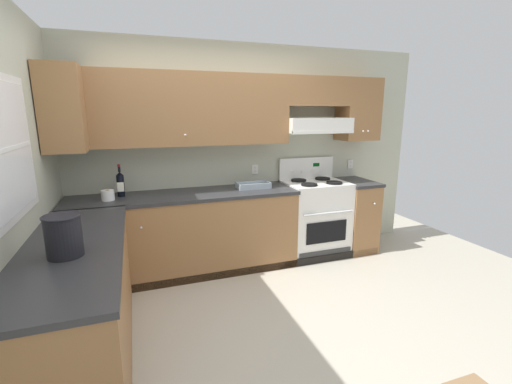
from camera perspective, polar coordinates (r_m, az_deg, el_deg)
The scene contains 10 objects.
ground_plane at distance 3.14m, azimuth -0.94°, elevation -21.42°, with size 7.04×7.04×0.00m, color #B2AA99.
wall_back at distance 4.17m, azimuth -2.57°, elevation 8.96°, with size 4.68×0.57×2.55m.
wall_left at distance 2.83m, azimuth -35.10°, elevation 1.89°, with size 0.47×4.00×2.55m.
counter_back_run at distance 4.01m, azimuth -6.83°, elevation -6.35°, with size 3.60×0.65×0.91m.
counter_left_run at distance 2.82m, azimuth -26.82°, elevation -16.47°, with size 0.63×1.91×0.91m.
stove at distance 4.45m, azimuth 9.62°, elevation -4.10°, with size 0.76×0.62×1.20m.
wine_bottle at distance 3.88m, azimuth -21.37°, elevation 1.32°, with size 0.08×0.08×0.34m.
bowl at distance 4.03m, azimuth -0.46°, elevation 0.97°, with size 0.38×0.20×0.07m.
bucket at distance 2.42m, azimuth -29.06°, elevation -6.18°, with size 0.22×0.22×0.26m.
paper_towel_roll at distance 3.77m, azimuth -23.17°, elevation -0.49°, with size 0.12×0.12×0.10m.
Camera 1 is at (-0.81, -2.46, 1.77)m, focal length 24.35 mm.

